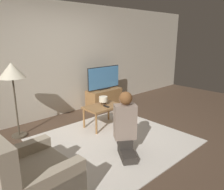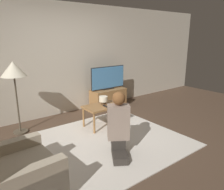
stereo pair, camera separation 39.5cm
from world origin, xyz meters
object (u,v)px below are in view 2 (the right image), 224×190
(floor_lamp, at_px, (14,72))
(table_lamp, at_px, (103,99))
(person_kneeling, at_px, (119,124))
(tv, at_px, (108,78))
(coffee_table, at_px, (102,108))
(armchair, at_px, (13,176))

(floor_lamp, xyz_separation_m, table_lamp, (1.53, -0.68, -0.64))
(floor_lamp, distance_m, person_kneeling, 2.19)
(tv, relative_size, table_lamp, 5.63)
(person_kneeling, bearing_deg, coffee_table, -79.67)
(armchair, bearing_deg, tv, -57.02)
(table_lamp, bearing_deg, person_kneeling, -114.19)
(tv, distance_m, floor_lamp, 2.35)
(person_kneeling, xyz_separation_m, table_lamp, (0.51, 1.13, 0.04))
(coffee_table, bearing_deg, armchair, -151.52)
(person_kneeling, bearing_deg, tv, -89.96)
(tv, height_order, armchair, tv)
(tv, relative_size, floor_lamp, 0.72)
(armchair, relative_size, table_lamp, 5.31)
(floor_lamp, height_order, table_lamp, floor_lamp)
(floor_lamp, bearing_deg, person_kneeling, -60.31)
(coffee_table, xyz_separation_m, armchair, (-2.03, -1.10, -0.11))
(armchair, height_order, table_lamp, armchair)
(floor_lamp, xyz_separation_m, armchair, (-0.57, -1.85, -0.91))
(coffee_table, height_order, person_kneeling, person_kneeling)
(floor_lamp, bearing_deg, tv, 5.05)
(tv, relative_size, armchair, 1.06)
(coffee_table, relative_size, person_kneeling, 0.74)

